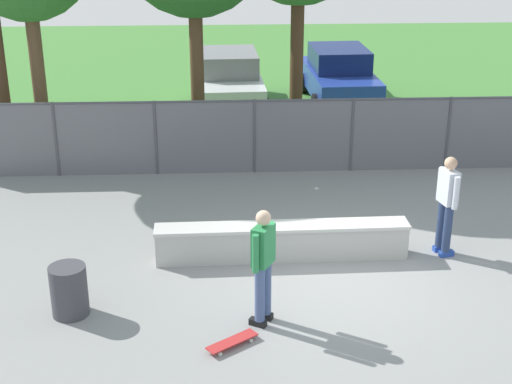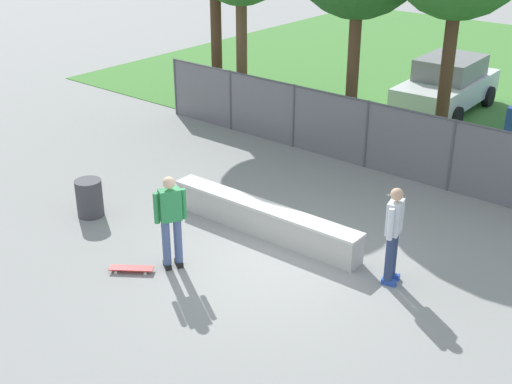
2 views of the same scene
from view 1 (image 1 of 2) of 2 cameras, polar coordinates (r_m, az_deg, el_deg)
The scene contains 10 objects.
ground_plane at distance 12.47m, azimuth 6.18°, elevation -6.71°, with size 80.00×80.00×0.00m, color gray.
grass_strip at distance 26.99m, azimuth 1.17°, elevation 9.29°, with size 27.51×20.00×0.02m, color #478438.
concrete_ledge at distance 12.96m, azimuth 2.01°, elevation -3.82°, with size 4.42×0.56×0.64m.
skateboarder at distance 10.77m, azimuth 0.55°, elevation -5.41°, with size 0.41×0.54×1.82m.
skateboard at distance 10.71m, azimuth -1.85°, elevation -11.41°, with size 0.77×0.63×0.09m.
chainlink_fence at distance 16.84m, azimuth 3.65°, elevation 4.58°, with size 15.58×0.07×1.71m.
car_white at distance 22.06m, azimuth -2.05°, elevation 8.58°, with size 2.14×4.26×1.66m.
car_blue at distance 22.77m, azimuth 6.40°, elevation 8.89°, with size 2.14×4.26×1.66m.
bystander at distance 13.25m, azimuth 14.46°, elevation -0.70°, with size 0.35×0.59×1.82m.
trash_bin at distance 11.62m, azimuth -14.17°, elevation -7.36°, with size 0.56×0.56×0.81m, color #3F3F44.
Camera 1 is at (-1.89, -10.78, 5.98)m, focal length 52.06 mm.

